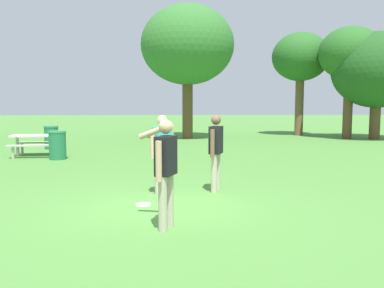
# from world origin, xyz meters

# --- Properties ---
(ground_plane) EXTENTS (120.00, 120.00, 0.00)m
(ground_plane) POSITION_xyz_m (0.00, 0.00, 0.00)
(ground_plane) COLOR #4C8438
(person_thrower) EXTENTS (0.34, 0.57, 1.64)m
(person_thrower) POSITION_xyz_m (1.17, 1.32, 0.94)
(person_thrower) COLOR #B7AD93
(person_thrower) RESTS_ON ground
(person_catcher) EXTENTS (0.61, 0.78, 1.64)m
(person_catcher) POSITION_xyz_m (0.16, -1.19, 0.96)
(person_catcher) COLOR #B7AD93
(person_catcher) RESTS_ON ground
(person_bystander) EXTENTS (0.47, 0.45, 1.64)m
(person_bystander) POSITION_xyz_m (0.04, 1.19, 0.94)
(person_bystander) COLOR #B7AD93
(person_bystander) RESTS_ON ground
(frisbee) EXTENTS (0.28, 0.28, 0.03)m
(frisbee) POSITION_xyz_m (-0.29, 0.21, 0.01)
(frisbee) COLOR white
(frisbee) RESTS_ON ground
(picnic_table_near) EXTENTS (1.84, 1.60, 0.77)m
(picnic_table_near) POSITION_xyz_m (-4.68, 7.35, 0.56)
(picnic_table_near) COLOR beige
(picnic_table_near) RESTS_ON ground
(trash_can_beside_table) EXTENTS (0.59, 0.59, 0.96)m
(trash_can_beside_table) POSITION_xyz_m (-3.68, 6.47, 0.48)
(trash_can_beside_table) COLOR #237047
(trash_can_beside_table) RESTS_ON ground
(trash_can_further_along) EXTENTS (0.59, 0.59, 0.96)m
(trash_can_further_along) POSITION_xyz_m (-4.86, 9.60, 0.48)
(trash_can_further_along) COLOR #237047
(trash_can_further_along) RESTS_ON ground
(tree_broad_center) EXTENTS (4.93, 4.93, 7.08)m
(tree_broad_center) POSITION_xyz_m (0.94, 14.37, 4.94)
(tree_broad_center) COLOR brown
(tree_broad_center) RESTS_ON ground
(tree_far_right) EXTENTS (3.32, 3.32, 6.03)m
(tree_far_right) POSITION_xyz_m (7.63, 16.31, 4.54)
(tree_far_right) COLOR brown
(tree_far_right) RESTS_ON ground
(tree_slender_mid) EXTENTS (3.26, 3.26, 5.94)m
(tree_slender_mid) POSITION_xyz_m (9.55, 13.99, 4.48)
(tree_slender_mid) COLOR brown
(tree_slender_mid) RESTS_ON ground
(tree_back_left) EXTENTS (4.64, 4.64, 5.61)m
(tree_back_left) POSITION_xyz_m (10.86, 13.58, 3.62)
(tree_back_left) COLOR brown
(tree_back_left) RESTS_ON ground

